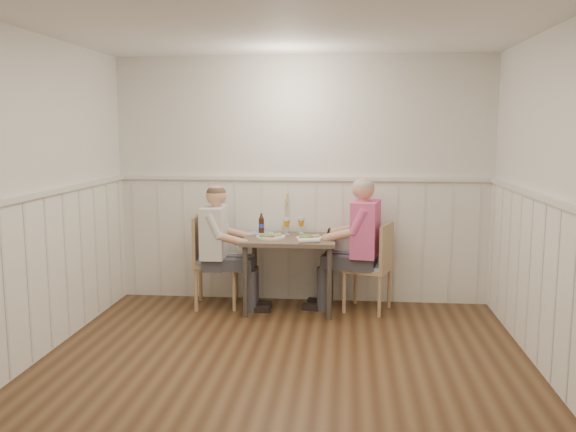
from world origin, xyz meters
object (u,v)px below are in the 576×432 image
object	(u,v)px
chair_right	(373,264)
man_in_pink	(361,255)
dining_table	(290,247)
beer_bottle	(261,224)
chair_left	(211,257)
grass_vase	(285,214)
diner_cream	(218,257)

from	to	relation	value
chair_right	man_in_pink	size ratio (longest dim) A/B	0.65
dining_table	beer_bottle	world-z (taller)	beer_bottle
dining_table	man_in_pink	distance (m)	0.72
dining_table	man_in_pink	bearing A→B (deg)	1.01
chair_left	beer_bottle	xyz separation A→B (m)	(0.51, 0.18, 0.32)
grass_vase	chair_right	bearing A→B (deg)	-16.91
chair_right	dining_table	bearing A→B (deg)	-178.05
man_in_pink	beer_bottle	distance (m)	1.10
chair_right	grass_vase	bearing A→B (deg)	163.09
man_in_pink	beer_bottle	xyz separation A→B (m)	(-1.04, 0.22, 0.26)
chair_right	diner_cream	world-z (taller)	diner_cream
dining_table	chair_left	world-z (taller)	chair_left
man_in_pink	dining_table	bearing A→B (deg)	-178.99
diner_cream	beer_bottle	xyz separation A→B (m)	(0.41, 0.27, 0.30)
dining_table	grass_vase	xyz separation A→B (m)	(-0.09, 0.31, 0.30)
diner_cream	grass_vase	bearing A→B (deg)	28.66
chair_right	beer_bottle	distance (m)	1.23
dining_table	grass_vase	world-z (taller)	grass_vase
dining_table	man_in_pink	xyz separation A→B (m)	(0.72, 0.01, -0.07)
man_in_pink	beer_bottle	bearing A→B (deg)	168.12
man_in_pink	grass_vase	bearing A→B (deg)	159.70
beer_bottle	chair_left	bearing A→B (deg)	-160.63
chair_left	grass_vase	world-z (taller)	grass_vase
chair_right	beer_bottle	xyz separation A→B (m)	(-1.16, 0.20, 0.35)
chair_right	grass_vase	size ratio (longest dim) A/B	2.05
chair_left	man_in_pink	xyz separation A→B (m)	(1.55, -0.04, 0.06)
diner_cream	grass_vase	size ratio (longest dim) A/B	2.95
dining_table	diner_cream	xyz separation A→B (m)	(-0.73, -0.04, -0.10)
man_in_pink	beer_bottle	size ratio (longest dim) A/B	6.60
dining_table	beer_bottle	distance (m)	0.44
beer_bottle	grass_vase	distance (m)	0.27
chair_right	chair_left	distance (m)	1.67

